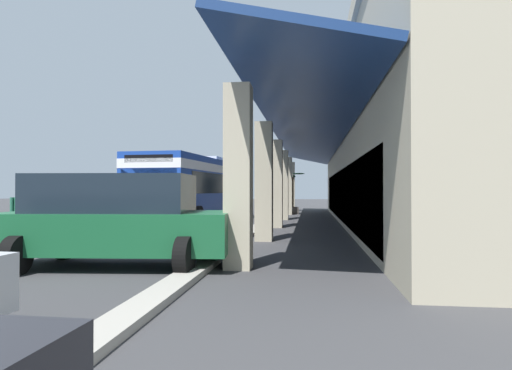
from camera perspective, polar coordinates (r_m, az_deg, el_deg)
The scene contains 8 objects.
ground at distance 20.85m, azimuth 9.30°, elevation -5.17°, with size 120.00×120.00×0.00m, color #38383A.
curb_strip at distance 21.86m, azimuth 1.15°, elevation -4.81°, with size 36.47×0.50×0.12m, color #9E998E.
plaza_building at distance 23.00m, azimuth 25.83°, elevation 4.76°, with size 30.69×15.38×7.57m.
transit_bus at distance 21.91m, azimuth -7.58°, elevation -0.11°, with size 11.37×3.43×3.34m.
parked_suv_blue at distance 30.29m, azimuth -19.25°, elevation -1.81°, with size 4.95×2.48×1.97m.
parked_suv_green at distance 9.85m, azimuth -17.71°, elevation -4.25°, with size 2.98×4.95×1.97m.
pedestrian at distance 13.86m, azimuth -28.00°, elevation -3.51°, with size 0.56×0.44×1.66m.
potted_palm at distance 30.31m, azimuth 4.77°, elevation -2.42°, with size 1.74×1.63×2.85m.
Camera 1 is at (20.77, 7.20, 1.64)m, focal length 30.78 mm.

